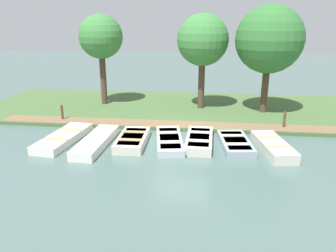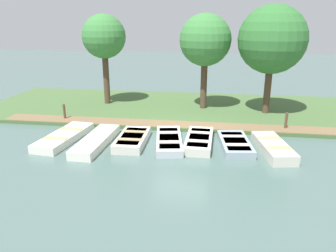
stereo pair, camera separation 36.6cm
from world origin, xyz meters
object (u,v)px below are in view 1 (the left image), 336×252
Objects in this scene: rowboat_0 at (64,138)px; park_tree_left at (203,41)px; rowboat_6 at (273,146)px; park_tree_center at (269,40)px; rowboat_3 at (169,140)px; rowboat_2 at (133,140)px; park_tree_far_left at (101,38)px; rowboat_4 at (199,140)px; mooring_post_far at (284,121)px; rowboat_5 at (235,143)px; mooring_post_near at (62,113)px; rowboat_1 at (96,141)px.

rowboat_0 is 0.65× the size of park_tree_left.
park_tree_center reaches higher than rowboat_6.
rowboat_2 is at bearing -93.46° from rowboat_3.
park_tree_far_left reaches higher than rowboat_3.
rowboat_0 is at bearing -96.24° from rowboat_3.
rowboat_4 is 9.15m from park_tree_far_left.
mooring_post_far is (-2.26, 3.95, 0.30)m from rowboat_4.
rowboat_5 is (-0.28, 7.39, -0.02)m from rowboat_0.
park_tree_far_left reaches higher than rowboat_6.
rowboat_6 reaches higher than rowboat_4.
park_tree_far_left is (-5.78, -5.94, 3.89)m from rowboat_4.
park_tree_far_left is (-5.87, -7.44, 3.92)m from rowboat_5.
park_tree_left is 0.93× the size of park_tree_center.
rowboat_0 is 10.19m from mooring_post_far.
rowboat_3 is 1.09× the size of rowboat_6.
rowboat_5 is 8.90m from mooring_post_near.
mooring_post_far is (0.00, 11.03, 0.00)m from mooring_post_near.
rowboat_3 is at bearing 102.18° from rowboat_1.
rowboat_6 is 3.08× the size of mooring_post_near.
rowboat_0 is at bearing -100.87° from rowboat_6.
rowboat_4 is 1.50m from rowboat_5.
mooring_post_far is (-2.67, 0.97, 0.27)m from rowboat_6.
rowboat_1 is at bearing -91.58° from rowboat_5.
rowboat_2 is at bearing -94.93° from rowboat_5.
rowboat_0 is 11.39m from park_tree_center.
rowboat_5 is at bearing 51.73° from park_tree_far_left.
rowboat_1 is at bearing -34.45° from park_tree_left.
rowboat_0 is at bearing -89.76° from rowboat_2.
rowboat_2 is at bearing -69.53° from mooring_post_far.
rowboat_0 is 3.05m from rowboat_2.
mooring_post_far is at bearing 121.08° from rowboat_4.
park_tree_far_left is at bearing -109.59° from mooring_post_far.
park_tree_far_left reaches higher than rowboat_5.
rowboat_2 is at bearing -83.20° from rowboat_4.
park_tree_center reaches higher than rowboat_2.
park_tree_far_left reaches higher than rowboat_1.
rowboat_5 is 3.41m from mooring_post_far.
park_tree_far_left is at bearing 162.00° from mooring_post_near.
rowboat_1 is at bearing -53.67° from park_tree_center.
mooring_post_far is (-2.35, 2.45, 0.33)m from rowboat_5.
park_tree_center is (-2.73, -0.56, 3.58)m from mooring_post_far.
rowboat_4 is (-0.27, 2.84, -0.00)m from rowboat_2.
rowboat_3 and rowboat_5 have the same top height.
rowboat_4 reaches higher than rowboat_5.
park_tree_far_left is at bearing -154.45° from rowboat_2.
mooring_post_far is at bearing 104.93° from rowboat_3.
park_tree_far_left is at bearing -164.33° from rowboat_1.
rowboat_2 is 5.82m from rowboat_6.
rowboat_2 is (-0.40, 1.48, -0.00)m from rowboat_1.
park_tree_left is (-5.77, 2.76, 3.78)m from rowboat_2.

